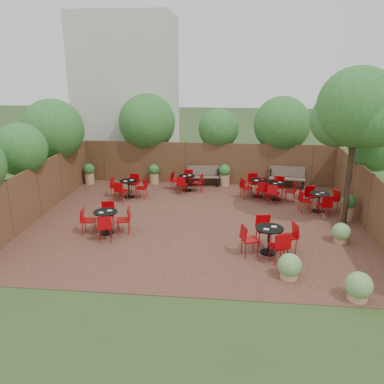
# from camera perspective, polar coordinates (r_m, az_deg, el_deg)

# --- Properties ---
(ground) EXTENTS (80.00, 80.00, 0.00)m
(ground) POSITION_cam_1_polar(r_m,az_deg,el_deg) (14.78, 0.77, -4.32)
(ground) COLOR #354F23
(ground) RESTS_ON ground
(courtyard_paving) EXTENTS (12.00, 10.00, 0.02)m
(courtyard_paving) POSITION_cam_1_polar(r_m,az_deg,el_deg) (14.78, 0.77, -4.28)
(courtyard_paving) COLOR #381C16
(courtyard_paving) RESTS_ON ground
(fence_back) EXTENTS (12.00, 0.08, 2.00)m
(fence_back) POSITION_cam_1_polar(r_m,az_deg,el_deg) (19.23, 2.14, 4.08)
(fence_back) COLOR #4D331C
(fence_back) RESTS_ON ground
(fence_left) EXTENTS (0.08, 10.00, 2.00)m
(fence_left) POSITION_cam_1_polar(r_m,az_deg,el_deg) (16.09, -21.01, 0.11)
(fence_left) COLOR #4D331C
(fence_left) RESTS_ON ground
(fence_right) EXTENTS (0.08, 10.00, 2.00)m
(fence_right) POSITION_cam_1_polar(r_m,az_deg,el_deg) (15.16, 24.02, -1.33)
(fence_right) COLOR #4D331C
(fence_right) RESTS_ON ground
(neighbour_building) EXTENTS (5.00, 4.00, 8.00)m
(neighbour_building) POSITION_cam_1_polar(r_m,az_deg,el_deg) (22.43, -9.11, 13.62)
(neighbour_building) COLOR beige
(neighbour_building) RESTS_ON ground
(overhang_foliage) EXTENTS (15.54, 10.62, 2.76)m
(overhang_foliage) POSITION_cam_1_polar(r_m,az_deg,el_deg) (17.79, -4.27, 8.63)
(overhang_foliage) COLOR #276621
(overhang_foliage) RESTS_ON ground
(courtyard_tree) EXTENTS (2.82, 2.72, 5.52)m
(courtyard_tree) POSITION_cam_1_polar(r_m,az_deg,el_deg) (14.60, 22.42, 10.43)
(courtyard_tree) COLOR black
(courtyard_tree) RESTS_ON courtyard_paving
(park_bench_left) EXTENTS (1.57, 0.67, 0.94)m
(park_bench_left) POSITION_cam_1_polar(r_m,az_deg,el_deg) (19.00, 1.59, 2.37)
(park_bench_left) COLOR brown
(park_bench_left) RESTS_ON courtyard_paving
(park_bench_right) EXTENTS (1.67, 0.68, 1.01)m
(park_bench_right) POSITION_cam_1_polar(r_m,az_deg,el_deg) (19.12, 13.36, 2.09)
(park_bench_right) COLOR brown
(park_bench_right) RESTS_ON courtyard_paving
(bistro_tables) EXTENTS (9.42, 7.63, 0.96)m
(bistro_tables) POSITION_cam_1_polar(r_m,az_deg,el_deg) (15.65, 4.05, -1.24)
(bistro_tables) COLOR black
(bistro_tables) RESTS_ON courtyard_paving
(planters) EXTENTS (11.69, 4.44, 1.03)m
(planters) POSITION_cam_1_polar(r_m,az_deg,el_deg) (18.07, 0.64, 1.73)
(planters) COLOR tan
(planters) RESTS_ON courtyard_paving
(low_shrubs) EXTENTS (2.58, 4.03, 0.72)m
(low_shrubs) POSITION_cam_1_polar(r_m,az_deg,el_deg) (11.80, 19.03, -9.49)
(low_shrubs) COLOR tan
(low_shrubs) RESTS_ON courtyard_paving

